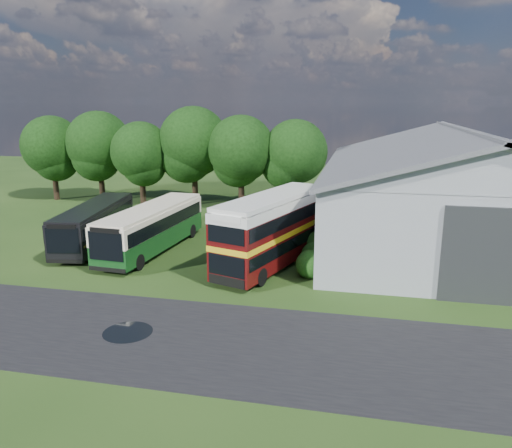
% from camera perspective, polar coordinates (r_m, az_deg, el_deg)
% --- Properties ---
extents(ground, '(120.00, 120.00, 0.00)m').
position_cam_1_polar(ground, '(25.31, -8.29, -9.57)').
color(ground, '#1B3611').
rests_on(ground, ground).
extents(asphalt_road, '(60.00, 8.00, 0.02)m').
position_cam_1_polar(asphalt_road, '(21.86, -3.55, -13.40)').
color(asphalt_road, black).
rests_on(asphalt_road, ground).
extents(puddle, '(2.20, 2.20, 0.01)m').
position_cam_1_polar(puddle, '(23.39, -14.45, -11.92)').
color(puddle, black).
rests_on(puddle, ground).
extents(storage_shed, '(18.80, 24.80, 8.15)m').
position_cam_1_polar(storage_shed, '(38.64, 22.09, 4.15)').
color(storage_shed, gray).
rests_on(storage_shed, ground).
extents(tree_far_left, '(6.12, 6.12, 8.64)m').
position_cam_1_polar(tree_far_left, '(55.63, -22.29, 8.25)').
color(tree_far_left, black).
rests_on(tree_far_left, ground).
extents(tree_left_a, '(6.46, 6.46, 9.12)m').
position_cam_1_polar(tree_left_a, '(53.37, -17.53, 8.78)').
color(tree_left_a, black).
rests_on(tree_left_a, ground).
extents(tree_left_b, '(5.78, 5.78, 8.16)m').
position_cam_1_polar(tree_left_b, '(50.22, -13.04, 8.07)').
color(tree_left_b, black).
rests_on(tree_left_b, ground).
extents(tree_mid, '(6.80, 6.80, 9.60)m').
position_cam_1_polar(tree_mid, '(49.44, -7.13, 9.31)').
color(tree_mid, black).
rests_on(tree_mid, ground).
extents(tree_right_a, '(6.26, 6.26, 8.83)m').
position_cam_1_polar(tree_right_a, '(47.08, -1.71, 8.58)').
color(tree_right_a, black).
rests_on(tree_right_a, ground).
extents(tree_right_b, '(5.98, 5.98, 8.45)m').
position_cam_1_polar(tree_right_b, '(46.93, 4.52, 8.22)').
color(tree_right_b, black).
rests_on(tree_right_b, ground).
extents(shrub_front, '(1.70, 1.70, 1.70)m').
position_cam_1_polar(shrub_front, '(29.55, 6.18, -6.02)').
color(shrub_front, '#194714').
rests_on(shrub_front, ground).
extents(shrub_mid, '(1.60, 1.60, 1.60)m').
position_cam_1_polar(shrub_mid, '(31.43, 6.59, -4.80)').
color(shrub_mid, '#194714').
rests_on(shrub_mid, ground).
extents(shrub_back, '(1.80, 1.80, 1.80)m').
position_cam_1_polar(shrub_back, '(33.32, 6.96, -3.72)').
color(shrub_back, '#194714').
rests_on(shrub_back, ground).
extents(bus_green_single, '(3.42, 11.31, 3.07)m').
position_cam_1_polar(bus_green_single, '(34.69, -11.78, -0.40)').
color(bus_green_single, black).
rests_on(bus_green_single, ground).
extents(bus_maroon_double, '(5.73, 10.71, 4.47)m').
position_cam_1_polar(bus_maroon_double, '(30.80, 1.93, -0.77)').
color(bus_maroon_double, black).
rests_on(bus_maroon_double, ground).
extents(bus_dark_single, '(4.00, 10.66, 2.87)m').
position_cam_1_polar(bus_dark_single, '(37.24, -17.95, 0.01)').
color(bus_dark_single, black).
rests_on(bus_dark_single, ground).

